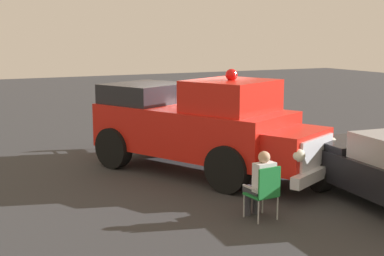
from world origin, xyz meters
name	(u,v)px	position (x,y,z in m)	size (l,w,h in m)	color
ground_plane	(191,162)	(0.00, 0.00, 0.00)	(60.00, 60.00, 0.00)	#333335
vintage_fire_truck	(200,124)	(-1.01, 0.25, 1.20)	(6.30, 4.56, 2.59)	black
lawn_chair_near_truck	(265,189)	(-4.62, 0.76, 0.59)	(0.54, 0.55, 1.02)	#B7BABF
lawn_chair_by_car	(111,130)	(2.48, 1.41, 0.59)	(0.51, 0.52, 1.02)	#B7BABF
spectator_seated	(261,182)	(-4.49, 0.77, 0.70)	(0.56, 0.42, 1.29)	#383842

